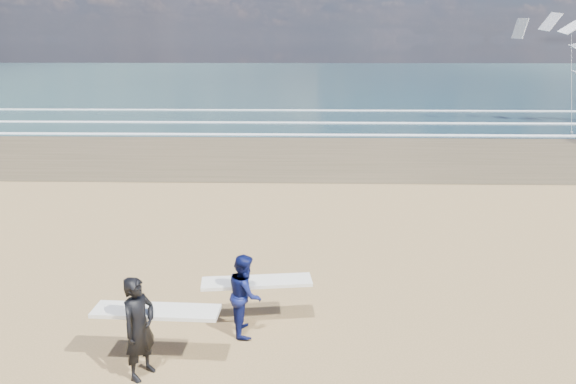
{
  "coord_description": "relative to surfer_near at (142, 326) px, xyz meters",
  "views": [
    {
      "loc": [
        3.04,
        -7.89,
        5.56
      ],
      "look_at": [
        2.69,
        6.0,
        1.43
      ],
      "focal_mm": 32.0,
      "sensor_mm": 36.0,
      "label": 1
    }
  ],
  "objects": [
    {
      "name": "surfer_near",
      "position": [
        0.0,
        0.0,
        0.0
      ],
      "size": [
        2.22,
        1.05,
        1.84
      ],
      "color": "black",
      "rests_on": "ground"
    },
    {
      "name": "foam_breakers",
      "position": [
        19.62,
        28.41,
        -0.88
      ],
      "size": [
        220.0,
        11.7,
        0.05
      ],
      "color": "white",
      "rests_on": "ground"
    },
    {
      "name": "kite_1",
      "position": [
        20.15,
        27.13,
        3.53
      ],
      "size": [
        6.62,
        4.83,
        7.62
      ],
      "color": "slate",
      "rests_on": "ground"
    },
    {
      "name": "ocean",
      "position": [
        19.62,
        72.31,
        -0.93
      ],
      "size": [
        220.0,
        100.0,
        0.02
      ],
      "primitive_type": "cube",
      "color": "#1B343D",
      "rests_on": "ground"
    },
    {
      "name": "surfer_far",
      "position": [
        1.62,
        1.42,
        -0.11
      ],
      "size": [
        2.25,
        1.18,
        1.63
      ],
      "color": "#0E1651",
      "rests_on": "ground"
    }
  ]
}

